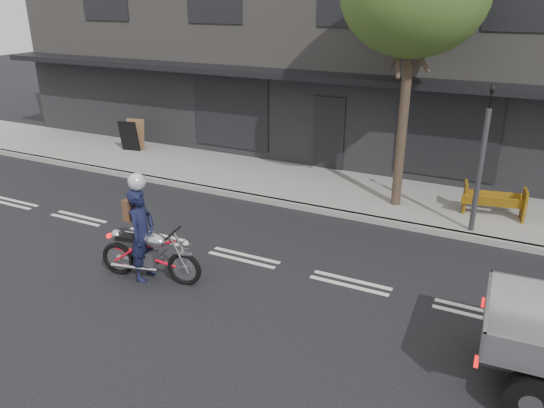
{
  "coord_description": "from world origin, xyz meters",
  "views": [
    {
      "loc": [
        5.08,
        -8.81,
        5.29
      ],
      "look_at": [
        0.43,
        0.5,
        1.15
      ],
      "focal_mm": 35.0,
      "sensor_mm": 36.0,
      "label": 1
    }
  ],
  "objects_px": {
    "construction_barrier": "(493,203)",
    "sandwich_board": "(129,136)",
    "motorcycle": "(150,253)",
    "rider": "(142,235)",
    "traffic_light_pole": "(480,169)"
  },
  "relations": [
    {
      "from": "motorcycle",
      "to": "rider",
      "type": "xyz_separation_m",
      "value": [
        -0.15,
        -0.0,
        0.37
      ]
    },
    {
      "from": "motorcycle",
      "to": "rider",
      "type": "relative_size",
      "value": 1.14
    },
    {
      "from": "traffic_light_pole",
      "to": "construction_barrier",
      "type": "height_order",
      "value": "traffic_light_pole"
    },
    {
      "from": "motorcycle",
      "to": "sandwich_board",
      "type": "bearing_deg",
      "value": 123.33
    },
    {
      "from": "traffic_light_pole",
      "to": "sandwich_board",
      "type": "relative_size",
      "value": 3.27
    },
    {
      "from": "motorcycle",
      "to": "construction_barrier",
      "type": "height_order",
      "value": "motorcycle"
    },
    {
      "from": "construction_barrier",
      "to": "sandwich_board",
      "type": "relative_size",
      "value": 1.36
    },
    {
      "from": "rider",
      "to": "construction_barrier",
      "type": "relative_size",
      "value": 1.28
    },
    {
      "from": "traffic_light_pole",
      "to": "motorcycle",
      "type": "xyz_separation_m",
      "value": [
        -5.4,
        -4.95,
        -1.08
      ]
    },
    {
      "from": "construction_barrier",
      "to": "traffic_light_pole",
      "type": "bearing_deg",
      "value": -109.65
    },
    {
      "from": "traffic_light_pole",
      "to": "rider",
      "type": "distance_m",
      "value": 7.47
    },
    {
      "from": "rider",
      "to": "sandwich_board",
      "type": "bearing_deg",
      "value": 32.62
    },
    {
      "from": "traffic_light_pole",
      "to": "construction_barrier",
      "type": "xyz_separation_m",
      "value": [
        0.34,
        0.95,
        -1.09
      ]
    },
    {
      "from": "traffic_light_pole",
      "to": "construction_barrier",
      "type": "distance_m",
      "value": 1.48
    },
    {
      "from": "motorcycle",
      "to": "rider",
      "type": "height_order",
      "value": "rider"
    }
  ]
}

